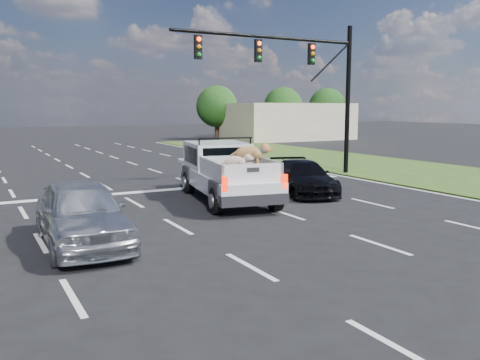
# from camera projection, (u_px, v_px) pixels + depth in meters

# --- Properties ---
(ground) EXTENTS (160.00, 160.00, 0.00)m
(ground) POSITION_uv_depth(u_px,v_px,m) (320.00, 255.00, 11.14)
(ground) COLOR black
(ground) RESTS_ON ground
(road_markings) EXTENTS (17.75, 60.00, 0.01)m
(road_markings) POSITION_uv_depth(u_px,v_px,m) (198.00, 205.00, 16.85)
(road_markings) COLOR silver
(road_markings) RESTS_ON ground
(grass_shoulder_right) EXTENTS (8.00, 60.00, 0.06)m
(grass_shoulder_right) POSITION_uv_depth(u_px,v_px,m) (472.00, 180.00, 22.50)
(grass_shoulder_right) COLOR #274615
(grass_shoulder_right) RESTS_ON ground
(traffic_signal) EXTENTS (9.11, 0.31, 7.00)m
(traffic_signal) POSITION_uv_depth(u_px,v_px,m) (307.00, 74.00, 23.00)
(traffic_signal) COLOR black
(traffic_signal) RESTS_ON ground
(building_right) EXTENTS (12.00, 7.00, 3.60)m
(building_right) POSITION_uv_depth(u_px,v_px,m) (288.00, 121.00, 50.85)
(building_right) COLOR beige
(building_right) RESTS_ON ground
(tree_far_d) EXTENTS (4.20, 4.20, 5.40)m
(tree_far_d) POSITION_uv_depth(u_px,v_px,m) (217.00, 106.00, 51.28)
(tree_far_d) COLOR #332114
(tree_far_d) RESTS_ON ground
(tree_far_e) EXTENTS (4.20, 4.20, 5.40)m
(tree_far_e) POSITION_uv_depth(u_px,v_px,m) (283.00, 107.00, 55.07)
(tree_far_e) COLOR #332114
(tree_far_e) RESTS_ON ground
(tree_far_f) EXTENTS (4.20, 4.20, 5.40)m
(tree_far_f) POSITION_uv_depth(u_px,v_px,m) (327.00, 107.00, 57.90)
(tree_far_f) COLOR #332114
(tree_far_f) RESTS_ON ground
(pickup_truck) EXTENTS (3.12, 6.11, 2.18)m
(pickup_truck) POSITION_uv_depth(u_px,v_px,m) (226.00, 171.00, 17.70)
(pickup_truck) COLOR black
(pickup_truck) RESTS_ON ground
(silver_sedan) EXTENTS (1.97, 4.59, 1.54)m
(silver_sedan) POSITION_uv_depth(u_px,v_px,m) (82.00, 213.00, 11.85)
(silver_sedan) COLOR silver
(silver_sedan) RESTS_ON ground
(black_coupe) EXTENTS (2.87, 4.55, 1.23)m
(black_coupe) POSITION_uv_depth(u_px,v_px,m) (303.00, 177.00, 19.03)
(black_coupe) COLOR black
(black_coupe) RESTS_ON ground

